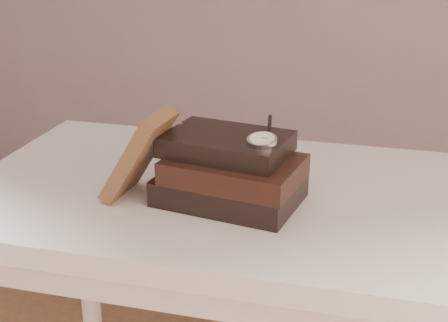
# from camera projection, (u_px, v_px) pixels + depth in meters

# --- Properties ---
(table) EXTENTS (1.00, 0.60, 0.75)m
(table) POSITION_uv_depth(u_px,v_px,m) (232.00, 232.00, 1.22)
(table) COLOR beige
(table) RESTS_ON ground
(book_stack) EXTENTS (0.27, 0.21, 0.12)m
(book_stack) POSITION_uv_depth(u_px,v_px,m) (230.00, 172.00, 1.11)
(book_stack) COLOR black
(book_stack) RESTS_ON table
(journal) EXTENTS (0.12, 0.12, 0.16)m
(journal) POSITION_uv_depth(u_px,v_px,m) (139.00, 154.00, 1.12)
(journal) COLOR #472D1B
(journal) RESTS_ON table
(pocket_watch) EXTENTS (0.06, 0.15, 0.02)m
(pocket_watch) POSITION_uv_depth(u_px,v_px,m) (263.00, 139.00, 1.05)
(pocket_watch) COLOR silver
(pocket_watch) RESTS_ON book_stack
(eyeglasses) EXTENTS (0.12, 0.13, 0.05)m
(eyeglasses) POSITION_uv_depth(u_px,v_px,m) (206.00, 144.00, 1.21)
(eyeglasses) COLOR silver
(eyeglasses) RESTS_ON book_stack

